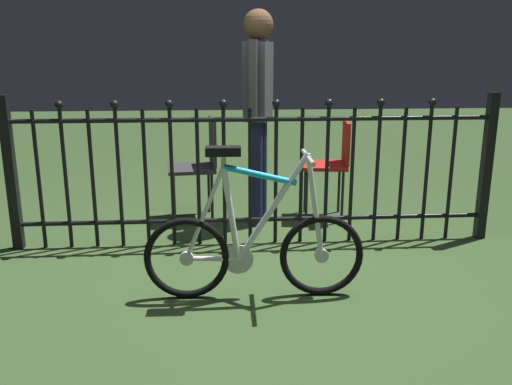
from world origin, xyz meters
The scene contains 6 objects.
ground_plane centered at (0.00, 0.00, 0.00)m, with size 20.00×20.00×0.00m, color #2F4723.
iron_fence centered at (-0.07, 0.81, 0.58)m, with size 3.62×0.07×1.14m.
bicycle centered at (-0.07, -0.13, 0.32)m, with size 1.31×0.40×0.92m.
chair_red centered at (0.71, 1.42, 0.53)m, with size 0.43×0.42×0.85m.
chair_charcoal centered at (-0.43, 1.48, 0.53)m, with size 0.44×0.44×0.88m.
person_visitor centered at (0.06, 1.32, 1.06)m, with size 0.26×0.46×1.75m.
Camera 1 is at (-0.27, -3.16, 1.46)m, focal length 38.41 mm.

